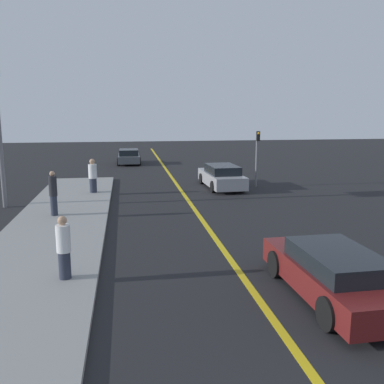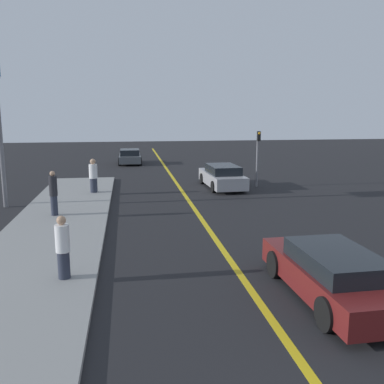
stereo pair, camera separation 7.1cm
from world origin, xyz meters
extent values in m
cube|color=gold|center=(0.00, 18.00, 0.00)|extent=(0.20, 60.00, 0.01)
cube|color=gray|center=(-5.64, 12.83, 0.07)|extent=(3.67, 25.67, 0.14)
cube|color=maroon|center=(1.73, 6.89, 0.51)|extent=(1.85, 4.68, 0.62)
cube|color=black|center=(1.73, 6.66, 1.03)|extent=(1.59, 2.59, 0.42)
cylinder|color=black|center=(0.87, 8.30, 0.36)|extent=(0.24, 0.72, 0.71)
cylinder|color=black|center=(2.52, 8.34, 0.36)|extent=(0.24, 0.72, 0.71)
cylinder|color=black|center=(0.94, 5.43, 0.36)|extent=(0.24, 0.72, 0.71)
cube|color=#9E9EA3|center=(2.42, 21.71, 0.52)|extent=(1.95, 4.69, 0.68)
cube|color=black|center=(2.42, 21.48, 1.09)|extent=(1.65, 2.60, 0.47)
cylinder|color=black|center=(1.53, 23.11, 0.32)|extent=(0.25, 0.65, 0.64)
cylinder|color=black|center=(3.20, 23.18, 0.32)|extent=(0.25, 0.65, 0.64)
cylinder|color=black|center=(1.64, 20.25, 0.32)|extent=(0.25, 0.65, 0.64)
cylinder|color=black|center=(3.31, 20.32, 0.32)|extent=(0.25, 0.65, 0.64)
cube|color=#4C5156|center=(-2.73, 33.82, 0.46)|extent=(1.76, 3.85, 0.56)
cube|color=black|center=(-2.73, 33.63, 0.98)|extent=(1.54, 2.12, 0.48)
cylinder|color=black|center=(-3.54, 35.01, 0.33)|extent=(0.22, 0.67, 0.67)
cylinder|color=black|center=(-1.89, 35.00, 0.33)|extent=(0.22, 0.67, 0.67)
cylinder|color=black|center=(-3.56, 32.64, 0.33)|extent=(0.22, 0.67, 0.67)
cylinder|color=black|center=(-1.91, 32.62, 0.33)|extent=(0.22, 0.67, 0.67)
cylinder|color=#282D3D|center=(-4.62, 8.71, 0.50)|extent=(0.31, 0.31, 0.71)
cylinder|color=silver|center=(-4.62, 8.71, 1.20)|extent=(0.36, 0.36, 0.71)
sphere|color=tan|center=(-4.62, 8.71, 1.67)|extent=(0.23, 0.23, 0.23)
cylinder|color=#282D3D|center=(-5.95, 15.69, 0.55)|extent=(0.28, 0.28, 0.81)
cylinder|color=#232328|center=(-5.95, 15.69, 1.36)|extent=(0.33, 0.33, 0.81)
sphere|color=tan|center=(-5.95, 15.69, 1.87)|extent=(0.21, 0.21, 0.21)
cylinder|color=#282D3D|center=(-4.72, 20.57, 0.52)|extent=(0.37, 0.37, 0.74)
cylinder|color=silver|center=(-4.72, 20.57, 1.26)|extent=(0.44, 0.44, 0.74)
sphere|color=tan|center=(-4.72, 20.57, 1.77)|extent=(0.28, 0.28, 0.28)
cylinder|color=slate|center=(4.46, 21.64, 1.61)|extent=(0.12, 0.12, 3.22)
cube|color=black|center=(4.46, 21.46, 2.95)|extent=(0.18, 0.18, 0.55)
sphere|color=orange|center=(4.46, 21.37, 3.11)|extent=(0.14, 0.14, 0.14)
cylinder|color=slate|center=(-8.53, 18.25, 2.94)|extent=(0.20, 0.20, 5.88)
camera|label=1|loc=(-3.01, -2.02, 4.38)|focal=40.00mm
camera|label=2|loc=(-2.94, -2.03, 4.38)|focal=40.00mm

